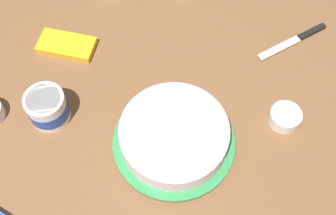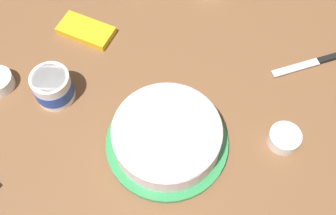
{
  "view_description": "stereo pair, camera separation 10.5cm",
  "coord_description": "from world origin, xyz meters",
  "px_view_note": "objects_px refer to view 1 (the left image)",
  "views": [
    {
      "loc": [
        -0.12,
        0.55,
        0.95
      ],
      "look_at": [
        -0.02,
        0.04,
        0.04
      ],
      "focal_mm": 44.32,
      "sensor_mm": 36.0,
      "label": 1
    },
    {
      "loc": [
        -0.22,
        0.52,
        0.95
      ],
      "look_at": [
        -0.02,
        0.04,
        0.04
      ],
      "focal_mm": 44.32,
      "sensor_mm": 36.0,
      "label": 2
    }
  ],
  "objects_px": {
    "spreading_knife": "(298,38)",
    "candy_box_lower": "(67,45)",
    "sprinkle_bowl_pink": "(285,118)",
    "frosted_cake": "(174,136)",
    "frosting_tub": "(47,107)"
  },
  "relations": [
    {
      "from": "frosted_cake",
      "to": "candy_box_lower",
      "type": "bearing_deg",
      "value": -32.97
    },
    {
      "from": "sprinkle_bowl_pink",
      "to": "spreading_knife",
      "type": "bearing_deg",
      "value": -94.79
    },
    {
      "from": "spreading_knife",
      "to": "candy_box_lower",
      "type": "bearing_deg",
      "value": 14.28
    },
    {
      "from": "frosting_tub",
      "to": "spreading_knife",
      "type": "relative_size",
      "value": 0.54
    },
    {
      "from": "frosting_tub",
      "to": "sprinkle_bowl_pink",
      "type": "relative_size",
      "value": 1.28
    },
    {
      "from": "frosted_cake",
      "to": "spreading_knife",
      "type": "distance_m",
      "value": 0.49
    },
    {
      "from": "frosting_tub",
      "to": "sprinkle_bowl_pink",
      "type": "xyz_separation_m",
      "value": [
        -0.59,
        -0.11,
        -0.03
      ]
    },
    {
      "from": "frosting_tub",
      "to": "frosted_cake",
      "type": "bearing_deg",
      "value": 177.94
    },
    {
      "from": "spreading_knife",
      "to": "candy_box_lower",
      "type": "distance_m",
      "value": 0.67
    },
    {
      "from": "frosted_cake",
      "to": "spreading_knife",
      "type": "height_order",
      "value": "frosted_cake"
    },
    {
      "from": "candy_box_lower",
      "to": "spreading_knife",
      "type": "bearing_deg",
      "value": -164.51
    },
    {
      "from": "frosting_tub",
      "to": "spreading_knife",
      "type": "distance_m",
      "value": 0.73
    },
    {
      "from": "spreading_knife",
      "to": "candy_box_lower",
      "type": "xyz_separation_m",
      "value": [
        0.65,
        0.17,
        0.0
      ]
    },
    {
      "from": "sprinkle_bowl_pink",
      "to": "frosted_cake",
      "type": "bearing_deg",
      "value": 23.92
    },
    {
      "from": "frosting_tub",
      "to": "candy_box_lower",
      "type": "bearing_deg",
      "value": -81.79
    }
  ]
}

